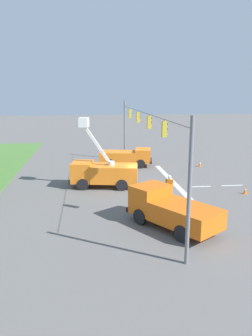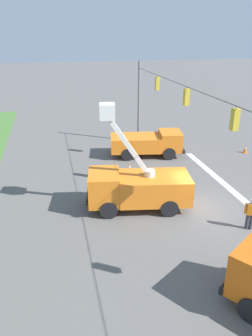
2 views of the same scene
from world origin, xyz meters
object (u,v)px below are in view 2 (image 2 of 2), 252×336
at_px(utility_truck_support_far, 148,143).
at_px(traffic_cone_foreground_left, 245,149).
at_px(traffic_cone_near_bucket, 247,263).
at_px(traffic_cone_foreground_right, 129,168).
at_px(road_worker, 251,212).
at_px(utility_truck_bucket_lift, 137,186).

relative_size(utility_truck_support_far, traffic_cone_foreground_left, 8.95).
distance_m(traffic_cone_foreground_left, traffic_cone_near_bucket, 15.52).
bearing_deg(traffic_cone_foreground_left, utility_truck_support_far, 81.19).
relative_size(traffic_cone_foreground_right, traffic_cone_near_bucket, 1.09).
relative_size(road_worker, traffic_cone_foreground_right, 2.56).
xyz_separation_m(utility_truck_bucket_lift, traffic_cone_near_bucket, (-6.30, -3.26, -1.08)).
distance_m(utility_truck_bucket_lift, road_worker, 6.22).
xyz_separation_m(utility_truck_support_far, road_worker, (-11.73, -2.00, -0.11)).
xyz_separation_m(road_worker, traffic_cone_near_bucket, (-2.79, 1.86, -0.70)).
height_order(road_worker, traffic_cone_foreground_right, road_worker).
distance_m(utility_truck_support_far, road_worker, 11.90).
height_order(road_worker, traffic_cone_near_bucket, road_worker).
height_order(traffic_cone_foreground_left, traffic_cone_foreground_right, traffic_cone_foreground_left).
relative_size(traffic_cone_foreground_left, traffic_cone_near_bucket, 1.10).
bearing_deg(utility_truck_bucket_lift, traffic_cone_foreground_right, -8.92).
height_order(utility_truck_bucket_lift, traffic_cone_foreground_left, utility_truck_bucket_lift).
relative_size(road_worker, traffic_cone_foreground_left, 2.55).
relative_size(utility_truck_bucket_lift, traffic_cone_foreground_left, 8.98).
xyz_separation_m(traffic_cone_foreground_left, traffic_cone_near_bucket, (-13.25, 8.09, -0.04)).
height_order(road_worker, traffic_cone_foreground_left, road_worker).
height_order(utility_truck_bucket_lift, traffic_cone_near_bucket, utility_truck_bucket_lift).
bearing_deg(road_worker, traffic_cone_foreground_right, 26.40).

